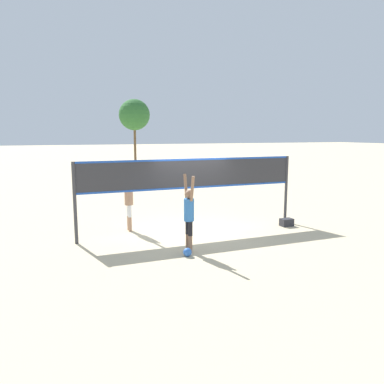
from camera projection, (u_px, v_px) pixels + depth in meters
ground_plane at (192, 232)px, 12.25m from camera, size 200.00×200.00×0.00m
volleyball_net at (192, 179)px, 11.98m from camera, size 7.36×0.10×2.40m
player_spiker at (189, 212)px, 10.02m from camera, size 0.28×0.70×2.11m
player_blocker at (129, 197)px, 12.22m from camera, size 0.28×0.71×2.14m
volleyball at (187, 252)px, 9.78m from camera, size 0.23×0.23×0.23m
gear_bag at (287, 222)px, 12.99m from camera, size 0.43×0.30×0.26m
tree_left_cluster at (134, 115)px, 40.20m from camera, size 3.32×3.32×6.85m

